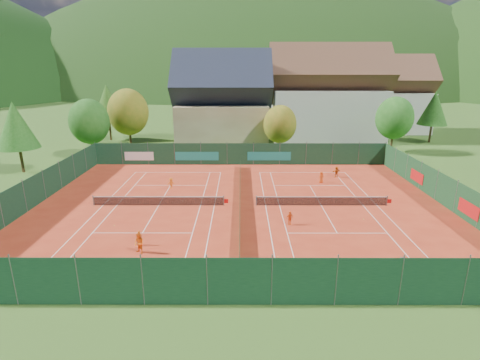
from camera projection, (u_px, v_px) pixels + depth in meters
The scene contains 35 objects.
ground at pixel (240, 206), 36.79m from camera, with size 600.00×600.00×0.00m, color #2E5319.
clay_pad at pixel (240, 205), 36.78m from camera, with size 40.00×32.00×0.01m, color #AE3019.
court_markings_left at pixel (159, 205), 36.80m from camera, with size 11.03×23.83×0.00m.
court_markings_right at pixel (321, 205), 36.76m from camera, with size 11.03×23.83×0.00m.
tennis_net_left at pixel (160, 200), 36.65m from camera, with size 13.30×0.10×1.02m.
tennis_net_right at pixel (323, 201), 36.62m from camera, with size 13.30×0.10×1.02m.
court_divider at pixel (240, 201), 36.64m from camera, with size 0.03×28.80×1.00m.
fence_north at pixel (237, 154), 51.66m from camera, with size 40.00×0.10×3.00m.
fence_south at pixel (239, 282), 21.04m from camera, with size 40.00×0.04×3.00m.
fence_west at pixel (35, 191), 36.39m from camera, with size 0.04×32.00×3.00m.
fence_east at pixel (445, 191), 36.36m from camera, with size 0.09×32.00×3.00m.
chalet at pixel (223, 106), 63.55m from camera, with size 16.20×12.00×16.00m.
hotel_block_a at pixel (327, 99), 69.03m from camera, with size 21.60×11.00×17.25m.
hotel_block_b at pixel (386, 99), 76.88m from camera, with size 17.28×10.00×15.50m.
tree_west_front at pixel (89, 122), 54.39m from camera, with size 5.72×5.72×8.69m.
tree_west_mid at pixel (128, 112), 59.92m from camera, with size 6.44×6.44×9.78m.
tree_west_back at pixel (107, 103), 67.39m from camera, with size 5.60×5.60×10.00m.
tree_center at pixel (280, 124), 56.44m from camera, with size 5.01×5.01×7.60m.
tree_east_front at pixel (394, 118), 58.12m from camera, with size 5.72×5.72×8.69m.
tree_east_mid at pixel (434, 108), 65.55m from camera, with size 5.04×5.04×9.00m.
tree_west_side at pixel (16, 125), 46.55m from camera, with size 5.04×5.04×9.00m.
tree_east_back at pixel (373, 100), 73.02m from camera, with size 7.15×7.15×10.86m.
mountain_backdrop at pixel (280, 142), 271.61m from camera, with size 820.00×530.00×242.00m.
ball_hopper at pixel (403, 260), 25.27m from camera, with size 0.34×0.34×0.80m.
loose_ball_0 at pixel (114, 225), 32.07m from camera, with size 0.07×0.07×0.07m, color #CCD833.
loose_ball_1 at pixel (278, 257), 26.81m from camera, with size 0.07×0.07×0.07m, color #CCD833.
loose_ball_2 at pixel (266, 190), 41.12m from camera, with size 0.07×0.07×0.07m, color #CCD833.
loose_ball_3 at pixel (207, 188), 42.04m from camera, with size 0.07×0.07×0.07m, color #CCD833.
loose_ball_4 at pixel (364, 219), 33.35m from camera, with size 0.07×0.07×0.07m, color #CCD833.
player_left_near at pixel (140, 238), 28.45m from camera, with size 0.43×0.28×1.17m, color #D95A13.
player_left_mid at pixel (139, 243), 27.14m from camera, with size 0.77×0.60×1.58m, color orange.
player_left_far at pixel (171, 183), 41.55m from camera, with size 0.83×0.47×1.28m, color orange.
player_right_near at pixel (290, 218), 32.13m from camera, with size 0.72×0.30×1.23m, color #F55515.
player_right_far_a at pixel (321, 177), 43.68m from camera, with size 0.66×0.43×1.34m, color #D44512.
player_right_far_b at pixel (336, 172), 45.94m from camera, with size 1.25×0.40×1.35m, color #CD5812.
Camera 1 is at (0.08, -34.46, 13.12)m, focal length 28.00 mm.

